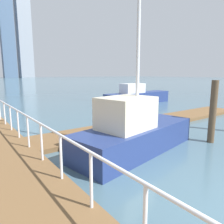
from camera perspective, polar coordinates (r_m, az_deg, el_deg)
ground_plane at (r=21.26m, az=-22.61°, el=1.90°), size 300.00×300.00×0.00m
floating_dock at (r=12.33m, az=10.96°, el=-2.63°), size 14.89×2.00×0.18m
boardwalk_railing at (r=9.37m, az=-24.83°, el=-0.45°), size 0.06×28.14×1.08m
dock_piling_1 at (r=9.51m, az=25.35°, el=0.02°), size 0.27×0.27×2.55m
moored_boat_0 at (r=7.70m, az=5.90°, el=-5.09°), size 5.40×2.67×9.89m
moored_boat_1 at (r=20.12m, az=6.80°, el=4.24°), size 7.29×1.83×8.36m
skyline_tower_5 at (r=166.72m, az=-26.45°, el=20.72°), size 9.14×11.57×71.93m
skyline_tower_6 at (r=170.99m, az=-22.54°, el=19.33°), size 9.62×7.88×63.89m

